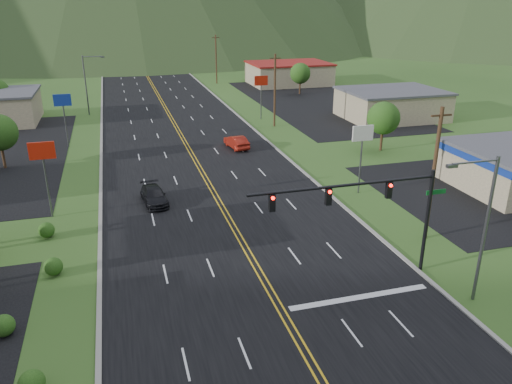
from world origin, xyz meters
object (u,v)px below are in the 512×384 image
object	(u,v)px
traffic_signal	(373,202)
car_red_far	(236,142)
streetlight_east	(482,221)
car_dark_mid	(154,196)
streetlight_west	(88,81)

from	to	relation	value
traffic_signal	car_red_far	world-z (taller)	traffic_signal
streetlight_east	car_dark_mid	bearing A→B (deg)	129.08
traffic_signal	streetlight_west	xyz separation A→B (m)	(-18.16, 56.00, -0.15)
streetlight_west	car_red_far	xyz separation A→B (m)	(17.31, -24.43, -4.42)
traffic_signal	car_dark_mid	world-z (taller)	traffic_signal
streetlight_west	car_dark_mid	distance (m)	40.14
streetlight_east	car_red_far	world-z (taller)	streetlight_east
streetlight_west	car_red_far	distance (m)	30.26
car_dark_mid	car_red_far	size ratio (longest dim) A/B	1.02
car_dark_mid	car_red_far	xyz separation A→B (m)	(11.17, 14.98, 0.08)
streetlight_east	streetlight_west	world-z (taller)	same
streetlight_west	streetlight_east	bearing A→B (deg)	-69.14
car_red_far	streetlight_west	bearing A→B (deg)	-63.36
streetlight_east	car_dark_mid	world-z (taller)	streetlight_east
traffic_signal	car_dark_mid	bearing A→B (deg)	125.93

